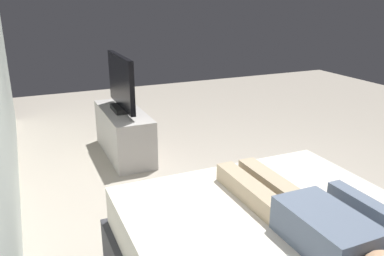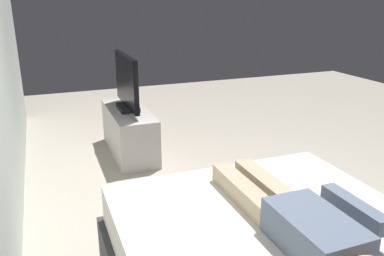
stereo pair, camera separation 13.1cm
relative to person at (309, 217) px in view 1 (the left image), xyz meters
The scene contains 5 objects.
ground_plane 1.14m from the person, 16.79° to the right, with size 10.00×10.00×0.00m, color #ADA393.
person is the anchor object (origin of this frame).
remote 0.44m from the person, 69.53° to the right, with size 0.15×0.04×0.02m, color black.
tv_stand 2.71m from the person, ahead, with size 1.10×0.40×0.50m, color #B7B2AD.
tv 2.69m from the person, ahead, with size 0.88×0.20×0.59m.
Camera 1 is at (-2.24, 1.50, 1.66)m, focal length 36.76 mm.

